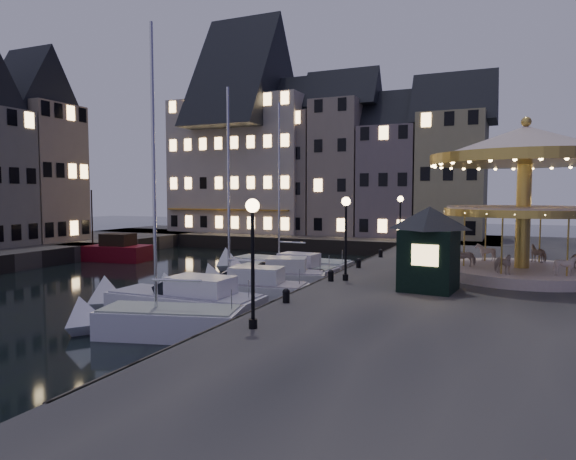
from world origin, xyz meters
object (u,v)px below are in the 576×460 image
at_px(motorboat_e, 283,273).
at_px(red_fishing_boat, 105,252).
at_px(motorboat_c, 234,291).
at_px(ticket_kiosk, 429,234).
at_px(bollard_b, 331,275).
at_px(motorboat_f, 282,267).
at_px(carousel, 525,172).
at_px(motorboat_a, 156,323).
at_px(bollard_d, 381,253).
at_px(streetlamp_b, 346,226).
at_px(motorboat_b, 177,303).
at_px(bollard_a, 286,295).
at_px(bollard_c, 359,263).
at_px(streetlamp_a, 253,244).
at_px(motorboat_d, 267,280).

distance_m(motorboat_e, red_fishing_boat, 18.86).
relative_size(motorboat_c, red_fishing_boat, 1.23).
xyz_separation_m(motorboat_c, ticket_kiosk, (9.58, 0.70, 3.17)).
bearing_deg(bollard_b, motorboat_f, 127.42).
relative_size(motorboat_f, carousel, 1.36).
distance_m(motorboat_a, carousel, 19.49).
xyz_separation_m(motorboat_a, motorboat_f, (-1.77, 16.12, -0.01)).
bearing_deg(motorboat_e, bollard_d, 45.98).
bearing_deg(streetlamp_b, bollard_b, -140.19).
bearing_deg(motorboat_b, bollard_a, -6.78).
relative_size(bollard_d, motorboat_f, 0.04).
xyz_separation_m(motorboat_b, ticket_kiosk, (10.52, 4.26, 3.20)).
relative_size(bollard_d, red_fishing_boat, 0.07).
relative_size(motorboat_b, motorboat_f, 0.65).
bearing_deg(motorboat_c, motorboat_a, -88.54).
height_order(motorboat_a, motorboat_b, motorboat_a).
distance_m(bollard_c, carousel, 10.10).
bearing_deg(motorboat_e, ticket_kiosk, -30.92).
bearing_deg(streetlamp_a, motorboat_f, 111.39).
bearing_deg(streetlamp_a, bollard_c, 92.37).
bearing_deg(motorboat_b, motorboat_a, -69.46).
relative_size(bollard_b, red_fishing_boat, 0.07).
bearing_deg(motorboat_e, motorboat_b, -93.99).
height_order(bollard_d, motorboat_e, motorboat_e).
distance_m(streetlamp_b, motorboat_e, 8.13).
bearing_deg(motorboat_f, motorboat_a, -83.72).
bearing_deg(red_fishing_boat, bollard_a, -32.56).
bearing_deg(motorboat_d, bollard_d, 58.57).
bearing_deg(red_fishing_boat, motorboat_f, -3.68).
distance_m(streetlamp_b, motorboat_d, 6.72).
xyz_separation_m(motorboat_c, motorboat_e, (-0.23, 6.58, -0.04)).
distance_m(bollard_b, red_fishing_boat, 25.26).
relative_size(bollard_a, ticket_kiosk, 0.13).
bearing_deg(bollard_a, bollard_b, 90.00).
distance_m(bollard_a, bollard_d, 16.00).
bearing_deg(motorboat_d, bollard_c, 26.03).
relative_size(streetlamp_b, bollard_a, 7.32).
xyz_separation_m(motorboat_c, motorboat_d, (-0.01, 3.92, -0.04)).
xyz_separation_m(motorboat_b, motorboat_e, (0.71, 10.13, -0.00)).
bearing_deg(motorboat_f, streetlamp_a, -68.61).
relative_size(motorboat_d, motorboat_f, 0.55).
bearing_deg(motorboat_c, motorboat_e, 92.01).
xyz_separation_m(bollard_c, motorboat_a, (-4.62, -12.77, -1.07)).
height_order(bollard_d, motorboat_b, motorboat_b).
relative_size(motorboat_a, motorboat_c, 1.06).
height_order(bollard_a, motorboat_b, motorboat_b).
distance_m(motorboat_b, motorboat_c, 3.68).
bearing_deg(red_fishing_boat, bollard_c, -10.76).
height_order(bollard_d, motorboat_d, motorboat_d).
bearing_deg(carousel, motorboat_e, 178.93).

